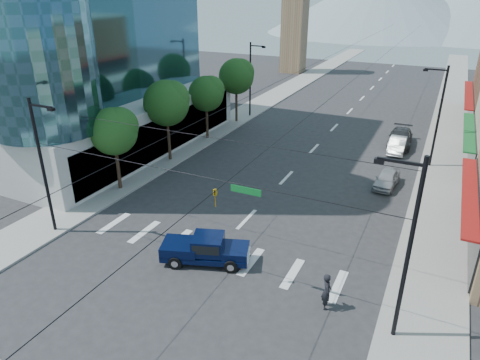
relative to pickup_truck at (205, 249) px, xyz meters
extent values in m
plane|color=#28282B|center=(0.05, -0.35, -0.91)|extent=(160.00, 160.00, 0.00)
cube|color=gray|center=(-11.95, 39.65, -0.84)|extent=(4.00, 120.00, 0.15)
cube|color=gray|center=(12.05, 39.65, -0.84)|extent=(4.00, 120.00, 0.15)
cube|color=#B7B7B2|center=(-26.45, 13.65, 1.59)|extent=(29.00, 26.00, 5.00)
cube|color=#8C6B4C|center=(-16.45, 61.65, 8.09)|extent=(4.00, 4.00, 18.00)
cone|color=gray|center=(-14.95, 149.65, 10.09)|extent=(80.00, 80.00, 22.00)
cylinder|color=black|center=(-11.15, 5.65, 1.36)|extent=(0.28, 0.28, 4.55)
sphere|color=#1C4617|center=(-11.15, 5.65, 3.96)|extent=(3.64, 3.64, 3.64)
sphere|color=#1C4617|center=(-10.75, 5.95, 4.36)|extent=(2.86, 2.86, 2.86)
cylinder|color=black|center=(-11.15, 12.65, 1.64)|extent=(0.28, 0.28, 5.11)
sphere|color=#1C4617|center=(-11.15, 12.65, 4.56)|extent=(4.09, 4.09, 4.09)
sphere|color=#1C4617|center=(-10.75, 12.95, 4.96)|extent=(3.21, 3.21, 3.21)
cylinder|color=black|center=(-11.15, 19.65, 1.36)|extent=(0.28, 0.28, 4.55)
sphere|color=#1C4617|center=(-11.15, 19.65, 3.96)|extent=(3.64, 3.64, 3.64)
sphere|color=#1C4617|center=(-10.75, 19.95, 4.36)|extent=(2.86, 2.86, 2.86)
cylinder|color=black|center=(-11.15, 26.65, 1.64)|extent=(0.28, 0.28, 5.11)
sphere|color=#1C4617|center=(-11.15, 26.65, 4.56)|extent=(4.09, 4.09, 4.09)
sphere|color=#1C4617|center=(-10.75, 26.95, 4.96)|extent=(3.21, 3.21, 3.21)
cylinder|color=black|center=(-10.75, -1.35, 3.59)|extent=(0.20, 0.20, 9.00)
cylinder|color=black|center=(10.85, -1.35, 3.59)|extent=(0.20, 0.20, 9.00)
cylinder|color=black|center=(0.05, -1.35, 5.29)|extent=(21.60, 0.04, 0.04)
imported|color=gold|center=(1.55, -1.35, 4.24)|extent=(0.16, 0.20, 1.00)
cube|color=#0C6626|center=(3.25, -1.35, 5.04)|extent=(1.60, 0.06, 0.35)
cylinder|color=black|center=(-10.75, 29.65, 3.59)|extent=(0.20, 0.20, 9.00)
cube|color=black|center=(-9.85, 29.65, 7.69)|extent=(1.80, 0.12, 0.12)
cube|color=black|center=(-9.05, 29.65, 7.59)|extent=(0.40, 0.25, 0.18)
cylinder|color=black|center=(10.85, 21.65, 3.59)|extent=(0.20, 0.20, 9.00)
cube|color=black|center=(9.95, 21.65, 7.69)|extent=(1.80, 0.12, 0.12)
cube|color=black|center=(9.15, 21.65, 7.59)|extent=(0.40, 0.25, 0.18)
cube|color=#071034|center=(0.02, 0.01, -0.41)|extent=(5.39, 3.43, 0.32)
cube|color=#071034|center=(1.71, 0.61, -0.04)|extent=(1.97, 2.14, 0.51)
cube|color=#071034|center=(0.19, 0.07, 0.33)|extent=(2.22, 2.19, 1.01)
cube|color=black|center=(0.19, 0.07, 0.42)|extent=(2.06, 2.16, 0.55)
cube|color=#071034|center=(-1.37, -0.49, 0.01)|extent=(2.61, 2.45, 0.60)
cube|color=silver|center=(2.41, 0.86, -0.41)|extent=(0.69, 1.69, 0.32)
cube|color=silver|center=(-2.37, -0.84, -0.41)|extent=(0.69, 1.69, 0.28)
cylinder|color=black|center=(1.83, -0.28, -0.52)|extent=(0.82, 0.52, 0.77)
cylinder|color=black|center=(1.24, 1.37, -0.52)|extent=(0.82, 0.52, 0.77)
cylinder|color=black|center=(-1.21, -1.36, -0.52)|extent=(0.82, 0.52, 0.77)
cylinder|color=black|center=(-1.79, 0.29, -0.52)|extent=(0.82, 0.52, 0.77)
imported|color=black|center=(7.47, -0.77, 0.09)|extent=(0.73, 0.86, 2.00)
imported|color=#AEAEB3|center=(7.97, 15.59, -0.24)|extent=(1.89, 4.06, 1.35)
imported|color=silver|center=(7.65, 24.41, -0.19)|extent=(1.57, 4.37, 1.44)
imported|color=#303133|center=(7.65, 26.55, -0.12)|extent=(2.47, 5.58, 1.59)
camera|label=1|loc=(11.08, -18.09, 13.91)|focal=32.00mm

